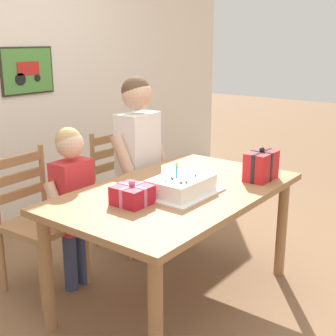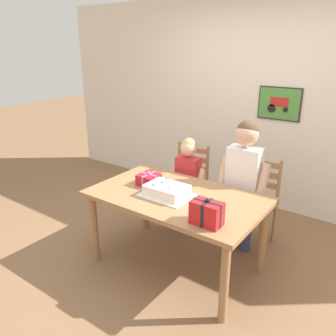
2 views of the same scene
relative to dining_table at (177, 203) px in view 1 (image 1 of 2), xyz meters
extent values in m
plane|color=#846042|center=(0.00, 0.00, -0.65)|extent=(20.00, 20.00, 0.00)
cube|color=#332823|center=(0.27, 1.75, 0.70)|extent=(0.51, 0.02, 0.39)
cube|color=#4C8E3D|center=(0.27, 1.74, 0.70)|extent=(0.48, 0.01, 0.36)
cube|color=red|center=(0.27, 1.74, 0.72)|extent=(0.22, 0.01, 0.11)
cylinder|color=black|center=(0.19, 1.74, 0.64)|extent=(0.10, 0.01, 0.10)
cylinder|color=black|center=(0.36, 1.74, 0.64)|extent=(0.06, 0.01, 0.06)
cube|color=#9E7047|center=(0.00, 0.00, 0.07)|extent=(1.55, 0.93, 0.04)
cylinder|color=#9E7047|center=(-0.70, -0.39, -0.30)|extent=(0.07, 0.07, 0.70)
cylinder|color=#9E7047|center=(0.70, -0.39, -0.30)|extent=(0.07, 0.07, 0.70)
cylinder|color=#9E7047|center=(-0.70, 0.39, -0.30)|extent=(0.07, 0.07, 0.70)
cylinder|color=#9E7047|center=(0.70, 0.39, -0.30)|extent=(0.07, 0.07, 0.70)
cube|color=white|center=(-0.06, -0.07, 0.10)|extent=(0.44, 0.34, 0.01)
cube|color=white|center=(-0.06, -0.07, 0.15)|extent=(0.36, 0.26, 0.09)
cylinder|color=#33ADE5|center=(-0.08, -0.05, 0.23)|extent=(0.01, 0.01, 0.07)
sphere|color=yellow|center=(-0.08, -0.05, 0.27)|extent=(0.02, 0.02, 0.02)
sphere|color=blue|center=(-0.12, -0.05, 0.20)|extent=(0.02, 0.02, 0.02)
sphere|color=red|center=(0.00, -0.13, 0.20)|extent=(0.01, 0.01, 0.01)
sphere|color=yellow|center=(-0.18, -0.05, 0.20)|extent=(0.01, 0.01, 0.01)
sphere|color=blue|center=(-0.13, -0.06, 0.20)|extent=(0.02, 0.02, 0.02)
sphere|color=purple|center=(-0.16, -0.14, 0.20)|extent=(0.02, 0.02, 0.02)
sphere|color=green|center=(-0.14, -0.16, 0.20)|extent=(0.02, 0.02, 0.02)
cube|color=red|center=(-0.36, 0.04, 0.14)|extent=(0.18, 0.19, 0.10)
cube|color=#DB668E|center=(-0.36, 0.04, 0.14)|extent=(0.19, 0.02, 0.11)
cube|color=#DB668E|center=(-0.36, 0.04, 0.14)|extent=(0.02, 0.19, 0.11)
sphere|color=#DB668E|center=(-0.36, 0.04, 0.21)|extent=(0.04, 0.04, 0.04)
cube|color=red|center=(0.48, -0.31, 0.18)|extent=(0.23, 0.14, 0.18)
cube|color=black|center=(0.48, -0.31, 0.18)|extent=(0.24, 0.02, 0.19)
cube|color=black|center=(0.48, -0.31, 0.18)|extent=(0.02, 0.15, 0.19)
sphere|color=black|center=(0.48, -0.31, 0.29)|extent=(0.04, 0.04, 0.04)
cube|color=#A87A4C|center=(-0.42, 0.78, -0.20)|extent=(0.44, 0.44, 0.04)
cylinder|color=#A87A4C|center=(-0.22, 0.60, -0.43)|extent=(0.04, 0.04, 0.43)
cylinder|color=#A87A4C|center=(-0.60, 0.58, -0.43)|extent=(0.04, 0.04, 0.43)
cylinder|color=#A87A4C|center=(-0.24, 0.98, -0.43)|extent=(0.04, 0.04, 0.43)
cylinder|color=#A87A4C|center=(-0.62, 0.95, -0.43)|extent=(0.04, 0.04, 0.43)
cylinder|color=#A87A4C|center=(-0.24, 0.98, 0.05)|extent=(0.04, 0.04, 0.45)
cube|color=#A87A4C|center=(-0.43, 0.96, -0.02)|extent=(0.36, 0.04, 0.06)
cube|color=#A87A4C|center=(-0.43, 0.96, 0.09)|extent=(0.36, 0.04, 0.06)
cube|color=#A87A4C|center=(-0.43, 0.96, 0.20)|extent=(0.36, 0.04, 0.06)
cube|color=#A87A4C|center=(0.42, 0.78, -0.20)|extent=(0.43, 0.43, 0.04)
cylinder|color=#A87A4C|center=(0.60, 0.58, -0.43)|extent=(0.04, 0.04, 0.43)
cylinder|color=#A87A4C|center=(0.22, 0.59, -0.43)|extent=(0.04, 0.04, 0.43)
cylinder|color=#A87A4C|center=(0.61, 0.96, -0.43)|extent=(0.04, 0.04, 0.43)
cylinder|color=#A87A4C|center=(0.23, 0.97, -0.43)|extent=(0.04, 0.04, 0.43)
cylinder|color=#A87A4C|center=(0.61, 0.96, 0.05)|extent=(0.04, 0.04, 0.45)
cylinder|color=#A87A4C|center=(0.23, 0.97, 0.05)|extent=(0.04, 0.04, 0.45)
cube|color=#A87A4C|center=(0.42, 0.97, -0.02)|extent=(0.36, 0.03, 0.06)
cube|color=#A87A4C|center=(0.42, 0.97, 0.09)|extent=(0.36, 0.03, 0.06)
cube|color=#A87A4C|center=(0.42, 0.97, 0.20)|extent=(0.36, 0.03, 0.06)
cylinder|color=#38426B|center=(0.43, 0.63, -0.39)|extent=(0.11, 0.11, 0.51)
cylinder|color=#38426B|center=(0.29, 0.62, -0.39)|extent=(0.11, 0.11, 0.51)
cube|color=white|center=(0.36, 0.62, 0.15)|extent=(0.33, 0.21, 0.58)
cylinder|color=tan|center=(0.56, 0.60, 0.14)|extent=(0.10, 0.25, 0.39)
cylinder|color=tan|center=(0.16, 0.57, 0.14)|extent=(0.10, 0.25, 0.39)
sphere|color=tan|center=(0.36, 0.62, 0.58)|extent=(0.22, 0.22, 0.22)
sphere|color=brown|center=(0.36, 0.63, 0.60)|extent=(0.21, 0.21, 0.21)
cylinder|color=#38426B|center=(-0.22, 0.63, -0.44)|extent=(0.09, 0.09, 0.41)
cylinder|color=#38426B|center=(-0.33, 0.62, -0.44)|extent=(0.09, 0.09, 0.41)
cube|color=red|center=(-0.28, 0.62, -0.01)|extent=(0.26, 0.17, 0.47)
cylinder|color=#E0B293|center=(-0.12, 0.60, -0.02)|extent=(0.08, 0.20, 0.31)
cylinder|color=#E0B293|center=(-0.44, 0.59, -0.02)|extent=(0.08, 0.20, 0.31)
sphere|color=#E0B293|center=(-0.28, 0.62, 0.33)|extent=(0.17, 0.17, 0.17)
sphere|color=tan|center=(-0.28, 0.63, 0.35)|extent=(0.17, 0.17, 0.17)
camera|label=1|loc=(-2.11, -1.53, 0.96)|focal=48.88mm
camera|label=2|loc=(1.57, -2.32, 1.36)|focal=36.49mm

